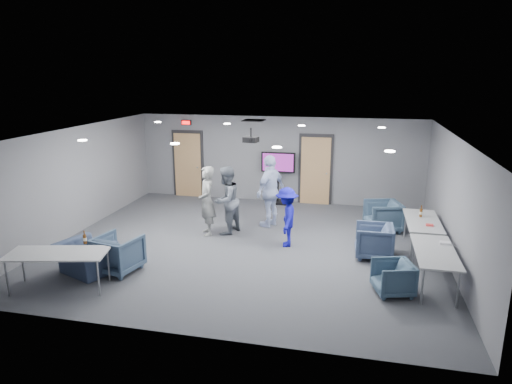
% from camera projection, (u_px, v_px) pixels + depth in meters
% --- Properties ---
extents(floor, '(9.00, 9.00, 0.00)m').
position_uv_depth(floor, '(248.00, 245.00, 10.96)').
color(floor, '#3C3E44').
rests_on(floor, ground).
extents(ceiling, '(9.00, 9.00, 0.00)m').
position_uv_depth(ceiling, '(247.00, 133.00, 10.27)').
color(ceiling, silver).
rests_on(ceiling, wall_back).
extents(wall_back, '(9.00, 0.02, 2.70)m').
position_uv_depth(wall_back, '(278.00, 160.00, 14.39)').
color(wall_back, slate).
rests_on(wall_back, floor).
extents(wall_front, '(9.00, 0.02, 2.70)m').
position_uv_depth(wall_front, '(184.00, 256.00, 6.84)').
color(wall_front, slate).
rests_on(wall_front, floor).
extents(wall_left, '(0.02, 8.00, 2.70)m').
position_uv_depth(wall_left, '(76.00, 181.00, 11.58)').
color(wall_left, slate).
rests_on(wall_left, floor).
extents(wall_right, '(0.02, 8.00, 2.70)m').
position_uv_depth(wall_right, '(454.00, 202.00, 9.65)').
color(wall_right, slate).
rests_on(wall_right, floor).
extents(door_left, '(1.06, 0.17, 2.24)m').
position_uv_depth(door_left, '(188.00, 164.00, 15.06)').
color(door_left, black).
rests_on(door_left, wall_back).
extents(door_right, '(1.06, 0.17, 2.24)m').
position_uv_depth(door_right, '(315.00, 170.00, 14.16)').
color(door_right, black).
rests_on(door_right, wall_back).
extents(exit_sign, '(0.32, 0.08, 0.16)m').
position_uv_depth(exit_sign, '(186.00, 123.00, 14.69)').
color(exit_sign, black).
rests_on(exit_sign, wall_back).
extents(hvac_diffuser, '(0.60, 0.60, 0.03)m').
position_uv_depth(hvac_diffuser, '(254.00, 120.00, 13.02)').
color(hvac_diffuser, black).
rests_on(hvac_diffuser, ceiling).
extents(downlights, '(6.18, 3.78, 0.02)m').
position_uv_depth(downlights, '(247.00, 133.00, 10.28)').
color(downlights, white).
rests_on(downlights, ceiling).
extents(person_a, '(0.67, 0.77, 1.76)m').
position_uv_depth(person_a, '(207.00, 201.00, 11.47)').
color(person_a, gray).
rests_on(person_a, floor).
extents(person_b, '(0.91, 1.02, 1.75)m').
position_uv_depth(person_b, '(226.00, 200.00, 11.56)').
color(person_b, slate).
rests_on(person_b, floor).
extents(person_c, '(0.90, 1.23, 1.94)m').
position_uv_depth(person_c, '(270.00, 191.00, 12.10)').
color(person_c, '#C6D6FF').
rests_on(person_c, floor).
extents(person_d, '(0.66, 0.99, 1.42)m').
position_uv_depth(person_d, '(286.00, 217.00, 10.74)').
color(person_d, '#171795').
rests_on(person_d, floor).
extents(chair_right_a, '(1.06, 1.04, 0.78)m').
position_uv_depth(chair_right_a, '(383.00, 216.00, 11.87)').
color(chair_right_a, '#374C60').
rests_on(chair_right_a, floor).
extents(chair_right_b, '(0.84, 0.81, 0.75)m').
position_uv_depth(chair_right_b, '(374.00, 241.00, 10.16)').
color(chair_right_b, '#3C4B69').
rests_on(chair_right_b, floor).
extents(chair_right_c, '(0.85, 0.84, 0.63)m').
position_uv_depth(chair_right_c, '(393.00, 278.00, 8.48)').
color(chair_right_c, '#3E566C').
rests_on(chair_right_c, floor).
extents(chair_front_a, '(0.98, 1.00, 0.78)m').
position_uv_depth(chair_front_a, '(118.00, 253.00, 9.43)').
color(chair_front_a, '#3B4E66').
rests_on(chair_front_a, floor).
extents(chair_front_b, '(1.28, 1.21, 0.66)m').
position_uv_depth(chair_front_b, '(86.00, 258.00, 9.36)').
color(chair_front_b, '#35415B').
rests_on(chair_front_b, floor).
extents(table_right_a, '(0.74, 1.78, 0.73)m').
position_uv_depth(table_right_a, '(423.00, 222.00, 10.48)').
color(table_right_a, '#B9BCBE').
rests_on(table_right_a, floor).
extents(table_right_b, '(0.75, 1.80, 0.73)m').
position_uv_depth(table_right_b, '(435.00, 253.00, 8.68)').
color(table_right_b, '#B9BCBE').
rests_on(table_right_b, floor).
extents(table_front_left, '(1.97, 1.17, 0.73)m').
position_uv_depth(table_front_left, '(57.00, 255.00, 8.59)').
color(table_front_left, '#B9BCBE').
rests_on(table_front_left, floor).
extents(bottle_front, '(0.07, 0.07, 0.27)m').
position_uv_depth(bottle_front, '(85.00, 239.00, 9.00)').
color(bottle_front, '#59300F').
rests_on(bottle_front, table_front_left).
extents(bottle_right, '(0.07, 0.07, 0.28)m').
position_uv_depth(bottle_right, '(421.00, 213.00, 10.68)').
color(bottle_right, '#59300F').
rests_on(bottle_right, table_right_a).
extents(snack_box, '(0.17, 0.12, 0.04)m').
position_uv_depth(snack_box, '(430.00, 225.00, 10.08)').
color(snack_box, '#DF3937').
rests_on(snack_box, table_right_a).
extents(wrapper, '(0.20, 0.15, 0.04)m').
position_uv_depth(wrapper, '(445.00, 243.00, 9.00)').
color(wrapper, white).
rests_on(wrapper, table_right_b).
extents(tv_stand, '(1.06, 0.51, 1.63)m').
position_uv_depth(tv_stand, '(278.00, 175.00, 14.25)').
color(tv_stand, black).
rests_on(tv_stand, floor).
extents(projector, '(0.38, 0.36, 0.36)m').
position_uv_depth(projector, '(251.00, 139.00, 11.32)').
color(projector, black).
rests_on(projector, ceiling).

